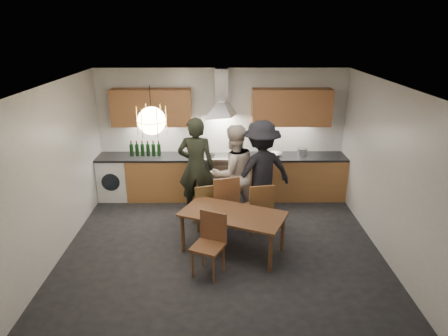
{
  "coord_description": "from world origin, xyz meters",
  "views": [
    {
      "loc": [
        -0.01,
        -5.68,
        3.4
      ],
      "look_at": [
        0.04,
        0.4,
        1.2
      ],
      "focal_mm": 32.0,
      "sensor_mm": 36.0,
      "label": 1
    }
  ],
  "objects_px": {
    "person_right": "(261,171)",
    "stock_pot": "(302,152)",
    "chair_back_left": "(205,203)",
    "person_left": "(196,167)",
    "dining_table": "(233,218)",
    "person_mid": "(233,173)",
    "wine_bottles": "(145,148)",
    "mixing_bowl": "(275,154)",
    "chair_front": "(210,239)"
  },
  "relations": [
    {
      "from": "chair_back_left",
      "to": "person_left",
      "type": "distance_m",
      "value": 0.8
    },
    {
      "from": "chair_front",
      "to": "person_left",
      "type": "xyz_separation_m",
      "value": [
        -0.31,
        1.92,
        0.41
      ]
    },
    {
      "from": "person_left",
      "to": "stock_pot",
      "type": "distance_m",
      "value": 2.23
    },
    {
      "from": "person_mid",
      "to": "wine_bottles",
      "type": "relative_size",
      "value": 2.85
    },
    {
      "from": "chair_front",
      "to": "mixing_bowl",
      "type": "xyz_separation_m",
      "value": [
        1.24,
        2.63,
        0.41
      ]
    },
    {
      "from": "person_left",
      "to": "stock_pot",
      "type": "height_order",
      "value": "person_left"
    },
    {
      "from": "dining_table",
      "to": "wine_bottles",
      "type": "distance_m",
      "value": 2.76
    },
    {
      "from": "person_mid",
      "to": "chair_back_left",
      "type": "bearing_deg",
      "value": 13.88
    },
    {
      "from": "dining_table",
      "to": "mixing_bowl",
      "type": "relative_size",
      "value": 6.48
    },
    {
      "from": "person_left",
      "to": "wine_bottles",
      "type": "distance_m",
      "value": 1.3
    },
    {
      "from": "chair_front",
      "to": "wine_bottles",
      "type": "distance_m",
      "value": 3.04
    },
    {
      "from": "person_right",
      "to": "chair_back_left",
      "type": "bearing_deg",
      "value": 0.15
    },
    {
      "from": "person_right",
      "to": "stock_pot",
      "type": "distance_m",
      "value": 1.37
    },
    {
      "from": "dining_table",
      "to": "person_right",
      "type": "distance_m",
      "value": 1.3
    },
    {
      "from": "chair_back_left",
      "to": "person_right",
      "type": "distance_m",
      "value": 1.16
    },
    {
      "from": "person_mid",
      "to": "mixing_bowl",
      "type": "distance_m",
      "value": 1.3
    },
    {
      "from": "mixing_bowl",
      "to": "wine_bottles",
      "type": "height_order",
      "value": "wine_bottles"
    },
    {
      "from": "person_right",
      "to": "mixing_bowl",
      "type": "distance_m",
      "value": 1.02
    },
    {
      "from": "person_left",
      "to": "person_mid",
      "type": "distance_m",
      "value": 0.72
    },
    {
      "from": "chair_front",
      "to": "mixing_bowl",
      "type": "height_order",
      "value": "mixing_bowl"
    },
    {
      "from": "person_mid",
      "to": "wine_bottles",
      "type": "distance_m",
      "value": 2.01
    },
    {
      "from": "person_right",
      "to": "stock_pot",
      "type": "xyz_separation_m",
      "value": [
        0.93,
        1.0,
        0.04
      ]
    },
    {
      "from": "person_left",
      "to": "person_right",
      "type": "height_order",
      "value": "person_left"
    },
    {
      "from": "chair_front",
      "to": "mixing_bowl",
      "type": "relative_size",
      "value": 3.36
    },
    {
      "from": "dining_table",
      "to": "wine_bottles",
      "type": "relative_size",
      "value": 2.81
    },
    {
      "from": "person_mid",
      "to": "stock_pot",
      "type": "bearing_deg",
      "value": -168.38
    },
    {
      "from": "chair_front",
      "to": "person_left",
      "type": "bearing_deg",
      "value": 123.28
    },
    {
      "from": "wine_bottles",
      "to": "person_mid",
      "type": "bearing_deg",
      "value": -29.62
    },
    {
      "from": "chair_back_left",
      "to": "chair_front",
      "type": "relative_size",
      "value": 0.92
    },
    {
      "from": "dining_table",
      "to": "stock_pot",
      "type": "relative_size",
      "value": 9.19
    },
    {
      "from": "dining_table",
      "to": "person_mid",
      "type": "distance_m",
      "value": 1.17
    },
    {
      "from": "chair_front",
      "to": "person_right",
      "type": "relative_size",
      "value": 0.49
    },
    {
      "from": "person_left",
      "to": "stock_pot",
      "type": "bearing_deg",
      "value": -154.21
    },
    {
      "from": "chair_back_left",
      "to": "mixing_bowl",
      "type": "xyz_separation_m",
      "value": [
        1.37,
        1.35,
        0.45
      ]
    },
    {
      "from": "dining_table",
      "to": "chair_front",
      "type": "bearing_deg",
      "value": -97.98
    },
    {
      "from": "dining_table",
      "to": "mixing_bowl",
      "type": "bearing_deg",
      "value": 90.12
    },
    {
      "from": "chair_back_left",
      "to": "person_mid",
      "type": "bearing_deg",
      "value": -159.36
    },
    {
      "from": "chair_back_left",
      "to": "dining_table",
      "type": "bearing_deg",
      "value": 104.92
    },
    {
      "from": "person_left",
      "to": "wine_bottles",
      "type": "height_order",
      "value": "person_left"
    },
    {
      "from": "chair_back_left",
      "to": "person_left",
      "type": "xyz_separation_m",
      "value": [
        -0.18,
        0.64,
        0.45
      ]
    },
    {
      "from": "chair_back_left",
      "to": "chair_front",
      "type": "xyz_separation_m",
      "value": [
        0.13,
        -1.28,
        0.04
      ]
    },
    {
      "from": "chair_front",
      "to": "person_mid",
      "type": "relative_size",
      "value": 0.51
    },
    {
      "from": "person_right",
      "to": "wine_bottles",
      "type": "xyz_separation_m",
      "value": [
        -2.23,
        0.98,
        0.13
      ]
    },
    {
      "from": "mixing_bowl",
      "to": "chair_back_left",
      "type": "bearing_deg",
      "value": -135.52
    },
    {
      "from": "mixing_bowl",
      "to": "stock_pot",
      "type": "distance_m",
      "value": 0.55
    },
    {
      "from": "person_left",
      "to": "chair_back_left",
      "type": "bearing_deg",
      "value": 111.06
    },
    {
      "from": "person_right",
      "to": "dining_table",
      "type": "bearing_deg",
      "value": 43.25
    },
    {
      "from": "chair_back_left",
      "to": "chair_front",
      "type": "bearing_deg",
      "value": 78.6
    },
    {
      "from": "person_left",
      "to": "person_right",
      "type": "distance_m",
      "value": 1.19
    },
    {
      "from": "stock_pot",
      "to": "dining_table",
      "type": "bearing_deg",
      "value": -124.15
    }
  ]
}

